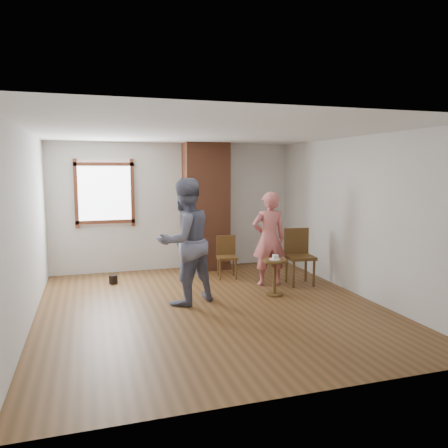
{
  "coord_description": "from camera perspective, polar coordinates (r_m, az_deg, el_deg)",
  "views": [
    {
      "loc": [
        -1.71,
        -6.16,
        2.06
      ],
      "look_at": [
        0.46,
        0.8,
        1.15
      ],
      "focal_mm": 35.0,
      "sensor_mm": 36.0,
      "label": 1
    }
  ],
  "objects": [
    {
      "name": "room_shell",
      "position": [
        6.97,
        -3.57,
        5.04
      ],
      "size": [
        5.04,
        5.52,
        2.62
      ],
      "color": "silver",
      "rests_on": "ground"
    },
    {
      "name": "side_table",
      "position": [
        7.25,
        6.63,
        -6.15
      ],
      "size": [
        0.4,
        0.4,
        0.6
      ],
      "color": "brown",
      "rests_on": "ground"
    },
    {
      "name": "cake_plate",
      "position": [
        7.2,
        6.65,
        -4.59
      ],
      "size": [
        0.18,
        0.18,
        0.01
      ],
      "primitive_type": "cylinder",
      "color": "white",
      "rests_on": "side_table"
    },
    {
      "name": "person_pink",
      "position": [
        7.81,
        5.89,
        -1.92
      ],
      "size": [
        0.64,
        0.45,
        1.67
      ],
      "primitive_type": "imported",
      "rotation": [
        0.0,
        0.0,
        3.05
      ],
      "color": "#CA6665",
      "rests_on": "ground"
    },
    {
      "name": "brick_chimney",
      "position": [
        8.99,
        -2.35,
        2.27
      ],
      "size": [
        0.9,
        0.5,
        2.6
      ],
      "primitive_type": "cube",
      "color": "brown",
      "rests_on": "ground"
    },
    {
      "name": "man",
      "position": [
        6.7,
        -5.13,
        -2.3
      ],
      "size": [
        1.16,
        1.05,
        1.93
      ],
      "primitive_type": "imported",
      "rotation": [
        0.0,
        0.0,
        3.56
      ],
      "color": "black",
      "rests_on": "ground"
    },
    {
      "name": "cake_slice",
      "position": [
        7.2,
        6.73,
        -4.32
      ],
      "size": [
        0.08,
        0.07,
        0.06
      ],
      "primitive_type": "cube",
      "color": "silver",
      "rests_on": "cake_plate"
    },
    {
      "name": "ground",
      "position": [
        6.71,
        -1.72,
        -10.75
      ],
      "size": [
        5.5,
        5.5,
        0.0
      ],
      "primitive_type": "plane",
      "color": "brown",
      "rests_on": "ground"
    },
    {
      "name": "dark_pot",
      "position": [
        8.24,
        -14.26,
        -7.01
      ],
      "size": [
        0.21,
        0.21,
        0.16
      ],
      "primitive_type": "cylinder",
      "rotation": [
        0.0,
        0.0,
        -0.4
      ],
      "color": "black",
      "rests_on": "ground"
    },
    {
      "name": "stoneware_crock",
      "position": [
        8.98,
        -4.2,
        -4.84
      ],
      "size": [
        0.41,
        0.41,
        0.4
      ],
      "primitive_type": "cylinder",
      "rotation": [
        0.0,
        0.0,
        0.42
      ],
      "color": "tan",
      "rests_on": "ground"
    },
    {
      "name": "dining_chair_left",
      "position": [
        8.38,
        0.34,
        -3.98
      ],
      "size": [
        0.43,
        0.43,
        0.8
      ],
      "rotation": [
        0.0,
        0.0,
        -0.17
      ],
      "color": "brown",
      "rests_on": "ground"
    },
    {
      "name": "dining_chair_right",
      "position": [
        8.02,
        9.71,
        -3.76
      ],
      "size": [
        0.51,
        0.51,
        1.0
      ],
      "rotation": [
        0.0,
        0.0,
        -0.1
      ],
      "color": "brown",
      "rests_on": "ground"
    }
  ]
}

